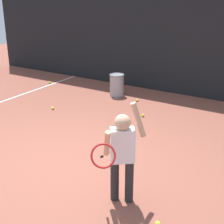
% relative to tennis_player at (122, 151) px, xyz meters
% --- Properties ---
extents(ground_plane, '(20.00, 20.00, 0.00)m').
position_rel_tennis_player_xyz_m(ground_plane, '(-1.30, 0.42, -0.73)').
color(ground_plane, brown).
extents(back_fence_windscreen, '(12.26, 0.08, 3.30)m').
position_rel_tennis_player_xyz_m(back_fence_windscreen, '(-1.30, 4.81, 0.92)').
color(back_fence_windscreen, black).
rests_on(back_fence_windscreen, ground).
extents(fence_post_0, '(0.09, 0.09, 3.45)m').
position_rel_tennis_player_xyz_m(fence_post_0, '(-7.28, 4.87, 1.00)').
color(fence_post_0, slate).
rests_on(fence_post_0, ground).
extents(fence_post_1, '(0.09, 0.09, 3.45)m').
position_rel_tennis_player_xyz_m(fence_post_1, '(-3.29, 4.87, 1.00)').
color(fence_post_1, slate).
rests_on(fence_post_1, ground).
extents(tennis_player, '(0.47, 0.86, 1.35)m').
position_rel_tennis_player_xyz_m(tennis_player, '(0.00, 0.00, 0.00)').
color(tennis_player, '#232326').
rests_on(tennis_player, ground).
extents(ball_hopper, '(0.38, 0.38, 0.56)m').
position_rel_tennis_player_xyz_m(ball_hopper, '(-2.36, 3.80, -0.44)').
color(ball_hopper, gray).
rests_on(ball_hopper, ground).
extents(tennis_ball_1, '(0.07, 0.07, 0.07)m').
position_rel_tennis_player_xyz_m(tennis_ball_1, '(-1.69, 3.66, -0.69)').
color(tennis_ball_1, '#CCE033').
rests_on(tennis_ball_1, ground).
extents(tennis_ball_2, '(0.07, 0.07, 0.07)m').
position_rel_tennis_player_xyz_m(tennis_ball_2, '(0.61, -0.20, -0.69)').
color(tennis_ball_2, '#CCE033').
rests_on(tennis_ball_2, ground).
extents(tennis_ball_3, '(0.07, 0.07, 0.07)m').
position_rel_tennis_player_xyz_m(tennis_ball_3, '(-4.59, 3.74, -0.69)').
color(tennis_ball_3, '#CCE033').
rests_on(tennis_ball_3, ground).
extents(tennis_ball_4, '(0.07, 0.07, 0.07)m').
position_rel_tennis_player_xyz_m(tennis_ball_4, '(-1.12, 2.82, -0.69)').
color(tennis_ball_4, '#CCE033').
rests_on(tennis_ball_4, ground).
extents(tennis_ball_5, '(0.07, 0.07, 0.07)m').
position_rel_tennis_player_xyz_m(tennis_ball_5, '(-3.06, 2.14, -0.69)').
color(tennis_ball_5, '#CCE033').
rests_on(tennis_ball_5, ground).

